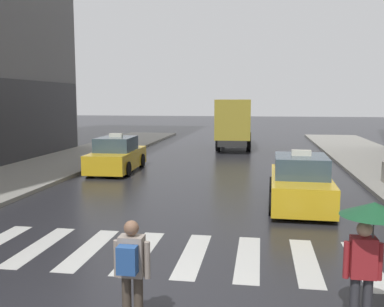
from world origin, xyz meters
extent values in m
cube|color=silver|center=(-3.00, 3.00, 0.00)|extent=(0.50, 2.80, 0.01)
cube|color=silver|center=(-1.80, 3.00, 0.00)|extent=(0.50, 2.80, 0.01)
cube|color=silver|center=(-0.60, 3.00, 0.00)|extent=(0.50, 2.80, 0.01)
cube|color=silver|center=(0.60, 3.00, 0.00)|extent=(0.50, 2.80, 0.01)
cube|color=silver|center=(1.80, 3.00, 0.00)|extent=(0.50, 2.80, 0.01)
cube|color=silver|center=(3.00, 3.00, 0.00)|extent=(0.50, 2.80, 0.01)
cube|color=silver|center=(4.20, 3.00, 0.00)|extent=(0.50, 2.80, 0.01)
cube|color=gold|center=(3.29, 7.97, 0.56)|extent=(1.91, 4.54, 0.84)
cube|color=#384C5B|center=(3.29, 7.87, 1.30)|extent=(1.65, 2.14, 0.64)
cube|color=silver|center=(3.29, 7.87, 1.71)|extent=(0.61, 0.25, 0.18)
cylinder|color=black|center=(2.47, 9.34, 0.33)|extent=(0.24, 0.67, 0.66)
cylinder|color=black|center=(4.18, 9.30, 0.33)|extent=(0.24, 0.67, 0.66)
cylinder|color=black|center=(2.40, 6.64, 0.33)|extent=(0.24, 0.67, 0.66)
cylinder|color=black|center=(4.11, 6.60, 0.33)|extent=(0.24, 0.67, 0.66)
cube|color=#F2EAB2|center=(2.72, 10.25, 0.60)|extent=(0.20, 0.04, 0.14)
cube|color=#F2EAB2|center=(3.98, 10.22, 0.60)|extent=(0.20, 0.04, 0.14)
cube|color=gold|center=(-4.67, 13.51, 0.56)|extent=(1.95, 4.56, 0.84)
cube|color=#384C5B|center=(-4.66, 13.41, 1.30)|extent=(1.67, 2.15, 0.64)
cube|color=silver|center=(-4.66, 13.41, 1.71)|extent=(0.61, 0.26, 0.18)
cylinder|color=black|center=(-5.57, 14.83, 0.33)|extent=(0.24, 0.67, 0.66)
cylinder|color=black|center=(-3.86, 14.89, 0.33)|extent=(0.24, 0.67, 0.66)
cylinder|color=black|center=(-5.47, 12.14, 0.33)|extent=(0.24, 0.67, 0.66)
cylinder|color=black|center=(-3.77, 12.19, 0.33)|extent=(0.24, 0.67, 0.66)
cube|color=#F2EAB2|center=(-5.37, 15.76, 0.60)|extent=(0.20, 0.05, 0.14)
cube|color=#F2EAB2|center=(-4.11, 15.80, 0.60)|extent=(0.20, 0.05, 0.14)
cube|color=#2D2D2D|center=(0.22, 23.78, 0.65)|extent=(1.95, 6.64, 0.40)
cube|color=silver|center=(0.15, 27.08, 1.90)|extent=(2.14, 1.85, 2.10)
cube|color=#384C5B|center=(0.13, 28.00, 2.27)|extent=(1.89, 0.08, 0.95)
cube|color=gold|center=(0.24, 22.88, 2.10)|extent=(2.31, 4.85, 2.50)
cylinder|color=black|center=(-0.84, 26.86, 0.45)|extent=(0.30, 0.91, 0.90)
cylinder|color=black|center=(1.15, 26.91, 0.45)|extent=(0.30, 0.91, 0.90)
cylinder|color=black|center=(-0.74, 22.32, 0.45)|extent=(0.30, 0.91, 0.90)
cylinder|color=black|center=(1.26, 22.37, 0.45)|extent=(0.30, 0.91, 0.90)
cylinder|color=#333338|center=(3.42, 0.28, 0.41)|extent=(0.14, 0.14, 0.82)
cylinder|color=#333338|center=(3.60, 0.28, 0.41)|extent=(0.14, 0.14, 0.82)
cube|color=maroon|center=(3.51, 0.28, 1.12)|extent=(0.36, 0.24, 0.60)
sphere|color=tan|center=(3.51, 0.28, 1.54)|extent=(0.22, 0.22, 0.22)
cylinder|color=maroon|center=(3.28, 0.28, 1.07)|extent=(0.09, 0.09, 0.55)
cylinder|color=maroon|center=(3.74, 0.28, 1.07)|extent=(0.09, 0.09, 0.55)
cylinder|color=#4C4C4C|center=(3.63, 0.28, 1.42)|extent=(0.02, 0.02, 1.00)
cone|color=#19512D|center=(3.63, 0.28, 1.84)|extent=(0.96, 0.96, 0.20)
cylinder|color=#473D33|center=(0.10, -0.18, 0.41)|extent=(0.14, 0.14, 0.82)
cylinder|color=#473D33|center=(0.28, -0.18, 0.41)|extent=(0.14, 0.14, 0.82)
cube|color=gray|center=(0.19, -0.18, 1.12)|extent=(0.36, 0.24, 0.60)
sphere|color=brown|center=(0.19, -0.18, 1.54)|extent=(0.22, 0.22, 0.22)
cylinder|color=gray|center=(-0.04, -0.18, 1.07)|extent=(0.09, 0.09, 0.55)
cylinder|color=gray|center=(0.42, -0.18, 1.07)|extent=(0.09, 0.09, 0.55)
cube|color=#264C8C|center=(0.19, -0.40, 1.14)|extent=(0.28, 0.18, 0.40)
camera|label=1|loc=(2.01, -6.11, 3.40)|focal=40.88mm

